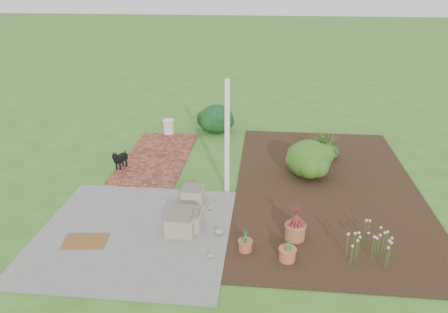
# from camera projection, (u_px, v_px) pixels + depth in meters

# --- Properties ---
(ground) EXTENTS (80.00, 80.00, 0.00)m
(ground) POSITION_uv_depth(u_px,v_px,m) (213.00, 193.00, 9.55)
(ground) COLOR #3C6720
(ground) RESTS_ON ground
(concrete_patio) EXTENTS (3.50, 3.50, 0.04)m
(concrete_patio) POSITION_uv_depth(u_px,v_px,m) (134.00, 233.00, 8.06)
(concrete_patio) COLOR #5F605D
(concrete_patio) RESTS_ON ground
(brick_path) EXTENTS (1.60, 3.50, 0.04)m
(brick_path) POSITION_uv_depth(u_px,v_px,m) (156.00, 157.00, 11.30)
(brick_path) COLOR maroon
(brick_path) RESTS_ON ground
(garden_bed) EXTENTS (4.00, 7.00, 0.03)m
(garden_bed) POSITION_uv_depth(u_px,v_px,m) (327.00, 187.00, 9.77)
(garden_bed) COLOR black
(garden_bed) RESTS_ON ground
(veranda_post) EXTENTS (0.10, 0.10, 2.50)m
(veranda_post) POSITION_uv_depth(u_px,v_px,m) (227.00, 138.00, 9.12)
(veranda_post) COLOR white
(veranda_post) RESTS_ON ground
(stone_trough_near) EXTENTS (0.51, 0.51, 0.34)m
(stone_trough_near) POSITION_uv_depth(u_px,v_px,m) (181.00, 224.00, 7.99)
(stone_trough_near) COLOR gray
(stone_trough_near) RESTS_ON concrete_patio
(stone_trough_mid) EXTENTS (0.50, 0.50, 0.32)m
(stone_trough_mid) POSITION_uv_depth(u_px,v_px,m) (189.00, 220.00, 8.13)
(stone_trough_mid) COLOR gray
(stone_trough_mid) RESTS_ON concrete_patio
(stone_trough_far) EXTENTS (0.45, 0.45, 0.28)m
(stone_trough_far) POSITION_uv_depth(u_px,v_px,m) (192.00, 195.00, 9.07)
(stone_trough_far) COLOR gray
(stone_trough_far) RESTS_ON concrete_patio
(coir_doormat) EXTENTS (0.80, 0.56, 0.02)m
(coir_doormat) POSITION_uv_depth(u_px,v_px,m) (85.00, 241.00, 7.76)
(coir_doormat) COLOR brown
(coir_doormat) RESTS_ON concrete_patio
(black_dog) EXTENTS (0.27, 0.50, 0.45)m
(black_dog) POSITION_uv_depth(u_px,v_px,m) (120.00, 158.00, 10.52)
(black_dog) COLOR black
(black_dog) RESTS_ON brick_path
(cream_ceramic_urn) EXTENTS (0.37, 0.37, 0.41)m
(cream_ceramic_urn) POSITION_uv_depth(u_px,v_px,m) (169.00, 127.00, 12.80)
(cream_ceramic_urn) COLOR beige
(cream_ceramic_urn) RESTS_ON brick_path
(evergreen_shrub) EXTENTS (1.21, 1.21, 0.88)m
(evergreen_shrub) POSITION_uv_depth(u_px,v_px,m) (309.00, 158.00, 10.12)
(evergreen_shrub) COLOR #17370B
(evergreen_shrub) RESTS_ON garden_bed
(agapanthus_clump_back) EXTENTS (1.06, 1.06, 0.93)m
(agapanthus_clump_back) POSITION_uv_depth(u_px,v_px,m) (325.00, 142.00, 11.02)
(agapanthus_clump_back) COLOR #0E370F
(agapanthus_clump_back) RESTS_ON garden_bed
(agapanthus_clump_front) EXTENTS (1.04, 1.04, 0.74)m
(agapanthus_clump_front) POSITION_uv_depth(u_px,v_px,m) (318.00, 146.00, 11.01)
(agapanthus_clump_front) COLOR #12430C
(agapanthus_clump_front) RESTS_ON garden_bed
(pink_flower_patch) EXTENTS (1.13, 1.13, 0.55)m
(pink_flower_patch) POSITION_uv_depth(u_px,v_px,m) (364.00, 240.00, 7.35)
(pink_flower_patch) COLOR #113D0F
(pink_flower_patch) RESTS_ON garden_bed
(terracotta_pot_bronze) EXTENTS (0.45, 0.45, 0.29)m
(terracotta_pot_bronze) POSITION_uv_depth(u_px,v_px,m) (295.00, 231.00, 7.82)
(terracotta_pot_bronze) COLOR #A35C37
(terracotta_pot_bronze) RESTS_ON garden_bed
(terracotta_pot_small_left) EXTENTS (0.27, 0.27, 0.22)m
(terracotta_pot_small_left) POSITION_uv_depth(u_px,v_px,m) (287.00, 254.00, 7.25)
(terracotta_pot_small_left) COLOR #B9563E
(terracotta_pot_small_left) RESTS_ON garden_bed
(terracotta_pot_small_right) EXTENTS (0.31, 0.31, 0.20)m
(terracotta_pot_small_right) POSITION_uv_depth(u_px,v_px,m) (245.00, 245.00, 7.51)
(terracotta_pot_small_right) COLOR #9E5135
(terracotta_pot_small_right) RESTS_ON garden_bed
(purple_flowering_bush) EXTENTS (1.13, 1.13, 0.85)m
(purple_flowering_bush) POSITION_uv_depth(u_px,v_px,m) (217.00, 118.00, 12.98)
(purple_flowering_bush) COLOR black
(purple_flowering_bush) RESTS_ON ground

